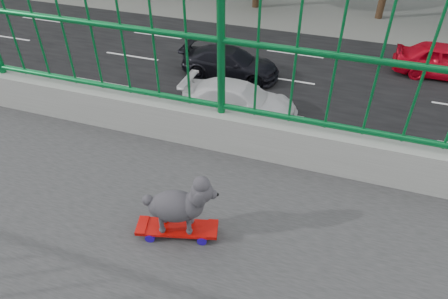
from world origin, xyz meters
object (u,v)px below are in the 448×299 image
Objects in this scene: poodle at (179,204)px; car_3 at (230,63)px; skateboard at (177,229)px; car_1 at (58,113)px; car_7 at (239,100)px; car_4 at (447,61)px.

poodle reaches higher than car_3.
car_1 is at bearing -147.98° from skateboard.
skateboard is at bearing -90.00° from poodle.
car_7 is at bearing -156.00° from car_3.
car_1 is at bearing -147.89° from poodle.
skateboard is 1.18× the size of poodle.
car_4 is (-3.20, 9.59, 0.12)m from car_3.
skateboard reaches higher than car_4.
car_4 is at bearing 149.79° from skateboard.
car_1 is (-8.74, -9.34, -6.50)m from poodle.
skateboard is 0.11× the size of car_4.
poodle reaches higher than car_1.
skateboard reaches higher than car_1.
poodle reaches higher than skateboard.
skateboard is 0.11× the size of car_7.
car_4 reaches higher than car_1.
car_1 is at bearing 143.17° from car_3.
car_4 is 10.37m from car_7.
skateboard reaches higher than car_3.
poodle is at bearing 46.90° from car_1.
car_1 reaches higher than car_3.
poodle reaches higher than car_7.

